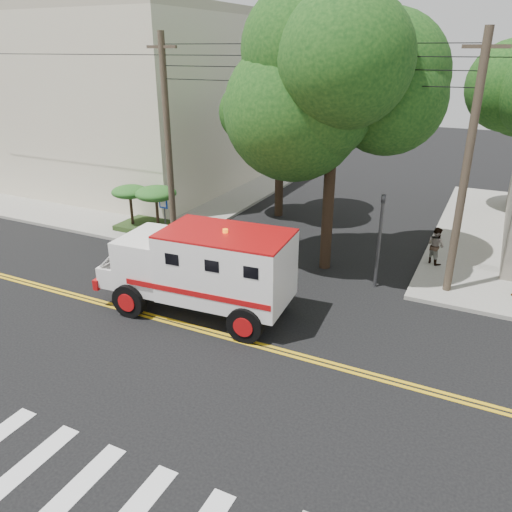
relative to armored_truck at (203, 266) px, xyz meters
The scene contains 12 objects.
ground 2.23m from the armored_truck, 48.50° to the right, with size 100.00×100.00×0.00m, color black.
sidewalk_nw 17.74m from the armored_truck, 135.28° to the left, with size 17.00×17.00×0.15m, color gray.
building_left 20.43m from the armored_truck, 136.25° to the left, with size 16.00×14.00×10.00m, color beige.
utility_pole_left 7.33m from the armored_truck, 133.35° to the left, with size 0.28×0.28×9.00m, color #382D23.
utility_pole_right 9.31m from the armored_truck, 35.28° to the left, with size 0.28×0.28×9.00m, color #382D23.
tree_main 8.05m from the armored_truck, 60.67° to the left, with size 6.08×5.70×9.85m.
tree_left 11.57m from the armored_truck, 99.18° to the left, with size 4.48×4.20×7.70m.
traffic_signal 6.58m from the armored_truck, 43.64° to the left, with size 0.15×0.18×3.60m.
accessibility_sign 7.33m from the armored_truck, 135.84° to the left, with size 0.45×0.10×2.02m.
palm_planter 8.54m from the armored_truck, 139.44° to the left, with size 3.52×2.63×2.36m.
armored_truck is the anchor object (origin of this frame).
pedestrian_b 9.91m from the armored_truck, 49.24° to the left, with size 0.75×0.59×1.55m, color gray.
Camera 1 is at (7.25, -11.65, 8.35)m, focal length 35.00 mm.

